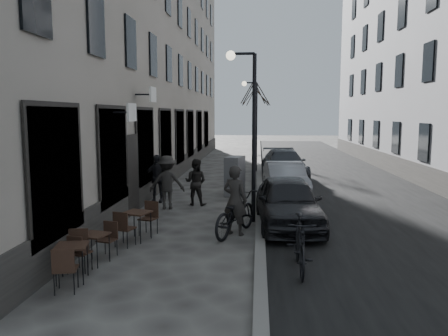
# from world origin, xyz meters

# --- Properties ---
(ground) EXTENTS (120.00, 120.00, 0.00)m
(ground) POSITION_xyz_m (0.00, 0.00, 0.00)
(ground) COLOR #3B3835
(ground) RESTS_ON ground
(road) EXTENTS (7.30, 60.00, 0.00)m
(road) POSITION_xyz_m (3.85, 16.00, 0.00)
(road) COLOR black
(road) RESTS_ON ground
(kerb) EXTENTS (0.25, 60.00, 0.12)m
(kerb) POSITION_xyz_m (0.20, 16.00, 0.06)
(kerb) COLOR slate
(kerb) RESTS_ON ground
(building_left) EXTENTS (4.00, 35.00, 16.00)m
(building_left) POSITION_xyz_m (-6.00, 16.50, 8.00)
(building_left) COLOR gray
(building_left) RESTS_ON ground
(building_right) EXTENTS (4.00, 35.00, 16.00)m
(building_right) POSITION_xyz_m (9.50, 16.50, 8.00)
(building_right) COLOR gray
(building_right) RESTS_ON ground
(streetlamp_near) EXTENTS (0.90, 0.28, 5.09)m
(streetlamp_near) POSITION_xyz_m (-0.17, 6.00, 3.16)
(streetlamp_near) COLOR black
(streetlamp_near) RESTS_ON ground
(streetlamp_far) EXTENTS (0.90, 0.28, 5.09)m
(streetlamp_far) POSITION_xyz_m (-0.17, 18.00, 3.16)
(streetlamp_far) COLOR black
(streetlamp_far) RESTS_ON ground
(tree_near) EXTENTS (2.40, 2.40, 5.70)m
(tree_near) POSITION_xyz_m (-0.10, 21.00, 4.66)
(tree_near) COLOR black
(tree_near) RESTS_ON ground
(tree_far) EXTENTS (2.40, 2.40, 5.70)m
(tree_far) POSITION_xyz_m (-0.10, 27.00, 4.66)
(tree_far) COLOR black
(tree_far) RESTS_ON ground
(bistro_set_a) EXTENTS (0.70, 1.51, 0.86)m
(bistro_set_a) POSITION_xyz_m (-3.48, 0.96, 0.44)
(bistro_set_a) COLOR black
(bistro_set_a) RESTS_ON ground
(bistro_set_b) EXTENTS (0.68, 1.39, 0.79)m
(bistro_set_b) POSITION_xyz_m (-3.41, 1.94, 0.41)
(bistro_set_b) COLOR black
(bistro_set_b) RESTS_ON ground
(bistro_set_c) EXTENTS (0.83, 1.56, 0.89)m
(bistro_set_c) POSITION_xyz_m (-2.98, 3.78, 0.46)
(bistro_set_c) COLOR black
(bistro_set_c) RESTS_ON ground
(utility_cabinet) EXTENTS (0.81, 1.15, 1.56)m
(utility_cabinet) POSITION_xyz_m (-0.80, 10.28, 0.78)
(utility_cabinet) COLOR slate
(utility_cabinet) RESTS_ON ground
(bicycle) EXTENTS (1.58, 2.33, 1.16)m
(bicycle) POSITION_xyz_m (-0.48, 4.52, 0.58)
(bicycle) COLOR black
(bicycle) RESTS_ON ground
(cyclist_rider) EXTENTS (0.82, 0.69, 1.90)m
(cyclist_rider) POSITION_xyz_m (-0.48, 4.52, 0.95)
(cyclist_rider) COLOR #2A2725
(cyclist_rider) RESTS_ON ground
(pedestrian_near) EXTENTS (0.92, 0.78, 1.66)m
(pedestrian_near) POSITION_xyz_m (-2.09, 8.28, 0.83)
(pedestrian_near) COLOR black
(pedestrian_near) RESTS_ON ground
(pedestrian_mid) EXTENTS (1.27, 0.83, 1.84)m
(pedestrian_mid) POSITION_xyz_m (-2.98, 7.57, 0.92)
(pedestrian_mid) COLOR #2A2825
(pedestrian_mid) RESTS_ON ground
(pedestrian_far) EXTENTS (1.05, 0.48, 1.77)m
(pedestrian_far) POSITION_xyz_m (-3.60, 8.68, 0.88)
(pedestrian_far) COLOR black
(pedestrian_far) RESTS_ON ground
(car_near) EXTENTS (1.98, 4.40, 1.47)m
(car_near) POSITION_xyz_m (1.00, 5.47, 0.73)
(car_near) COLOR black
(car_near) RESTS_ON ground
(car_mid) EXTENTS (1.75, 4.21, 1.35)m
(car_mid) POSITION_xyz_m (1.20, 10.18, 0.68)
(car_mid) COLOR gray
(car_mid) RESTS_ON ground
(car_far) EXTENTS (2.40, 5.08, 1.43)m
(car_far) POSITION_xyz_m (1.44, 15.20, 0.72)
(car_far) COLOR #303339
(car_far) RESTS_ON ground
(moped) EXTENTS (0.58, 1.95, 1.17)m
(moped) POSITION_xyz_m (1.01, 1.84, 0.58)
(moped) COLOR black
(moped) RESTS_ON ground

